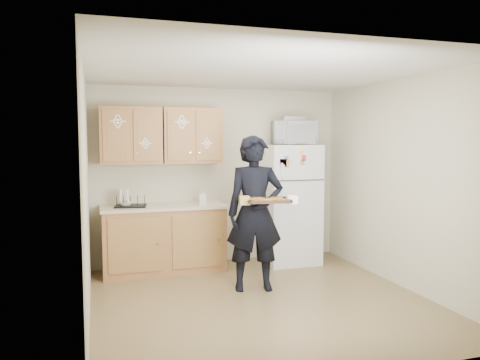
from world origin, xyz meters
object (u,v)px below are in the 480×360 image
object	(u,v)px
refrigerator	(289,204)
baking_tray	(268,201)
dish_rack	(131,201)
microwave	(294,133)
person	(255,213)

from	to	relation	value
refrigerator	baking_tray	xyz separation A→B (m)	(-0.83, -1.33, 0.24)
baking_tray	dish_rack	xyz separation A→B (m)	(-1.40, 1.36, -0.11)
dish_rack	baking_tray	bearing A→B (deg)	-44.11
microwave	person	bearing A→B (deg)	-122.06
dish_rack	refrigerator	bearing A→B (deg)	-0.81
baking_tray	refrigerator	bearing A→B (deg)	68.51
refrigerator	person	size ratio (longest dim) A/B	0.93
refrigerator	baking_tray	size ratio (longest dim) A/B	3.57
refrigerator	dish_rack	size ratio (longest dim) A/B	4.30
person	microwave	distance (m)	1.65
microwave	dish_rack	world-z (taller)	microwave
microwave	dish_rack	bearing A→B (deg)	-170.91
person	dish_rack	world-z (taller)	person
person	microwave	xyz separation A→B (m)	(0.92, 0.98, 0.96)
refrigerator	dish_rack	distance (m)	2.23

